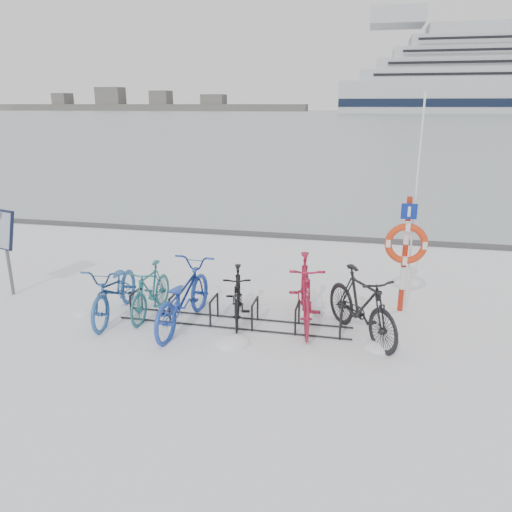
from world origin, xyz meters
TOP-DOWN VIEW (x-y plane):
  - ground at (0.00, 0.00)m, footprint 900.00×900.00m
  - ice_sheet at (0.00, 155.00)m, footprint 400.00×298.00m
  - quay_edge at (0.00, 5.90)m, footprint 400.00×0.25m
  - bike_rack at (0.00, 0.00)m, footprint 4.00×0.48m
  - info_board at (-4.63, 0.36)m, footprint 0.61×0.37m
  - lifebuoy_station at (2.81, 1.15)m, footprint 0.73×0.22m
  - shoreline at (-122.02, 260.00)m, footprint 180.00×12.00m
  - bike_0 at (-2.14, -0.10)m, footprint 0.90×2.03m
  - bike_1 at (-1.55, 0.09)m, footprint 0.48×1.60m
  - bike_2 at (-0.84, -0.21)m, footprint 0.86×2.14m
  - bike_3 at (0.02, 0.17)m, footprint 0.79×1.66m
  - bike_4 at (1.17, 0.29)m, footprint 0.90×2.07m
  - bike_5 at (2.11, -0.01)m, footprint 1.54×1.88m
  - snow_drifts at (0.71, -0.05)m, footprint 5.69×2.05m

SIDE VIEW (x-z plane):
  - ground at x=0.00m, z-range 0.00..0.00m
  - snow_drifts at x=0.71m, z-range -0.10..0.10m
  - ice_sheet at x=0.00m, z-range 0.00..0.02m
  - quay_edge at x=0.00m, z-range 0.00..0.10m
  - bike_rack at x=0.00m, z-range -0.05..0.41m
  - bike_1 at x=-1.55m, z-range 0.00..0.96m
  - bike_3 at x=0.02m, z-range 0.00..0.96m
  - bike_0 at x=-2.14m, z-range 0.00..1.03m
  - bike_2 at x=-0.84m, z-range 0.00..1.10m
  - bike_5 at x=2.11m, z-range 0.00..1.15m
  - bike_4 at x=1.17m, z-range 0.00..1.20m
  - info_board at x=-4.63m, z-range 0.38..2.08m
  - lifebuoy_station at x=2.81m, z-range -0.62..3.18m
  - shoreline at x=-122.02m, z-range -1.96..7.54m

